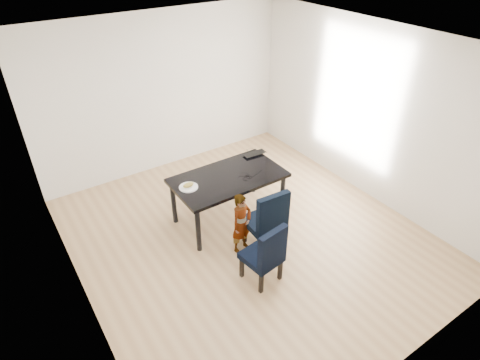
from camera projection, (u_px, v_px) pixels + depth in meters
floor at (248, 236)px, 5.79m from camera, size 4.50×5.00×0.01m
ceiling at (250, 44)px, 4.30m from camera, size 4.50×5.00×0.01m
wall_back at (164, 94)px, 6.78m from camera, size 4.50×0.01×2.70m
wall_front at (423, 278)px, 3.31m from camera, size 4.50×0.01×2.70m
wall_left at (64, 216)px, 3.99m from camera, size 0.01×5.00×2.70m
wall_right at (370, 113)px, 6.10m from camera, size 0.01×5.00×2.70m
dining_table at (229, 198)px, 5.93m from camera, size 1.60×0.90×0.75m
chair_left at (262, 252)px, 4.88m from camera, size 0.47×0.49×0.87m
chair_right at (264, 218)px, 5.36m from camera, size 0.49×0.51×0.97m
child at (242, 223)px, 5.32m from camera, size 0.36×0.28×0.89m
plate at (189, 187)px, 5.48m from camera, size 0.30×0.30×0.01m
sandwich at (188, 185)px, 5.46m from camera, size 0.17×0.12×0.06m
laptop at (253, 152)px, 6.28m from camera, size 0.38×0.26×0.03m
cable_tangle at (248, 178)px, 5.68m from camera, size 0.19×0.19×0.01m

